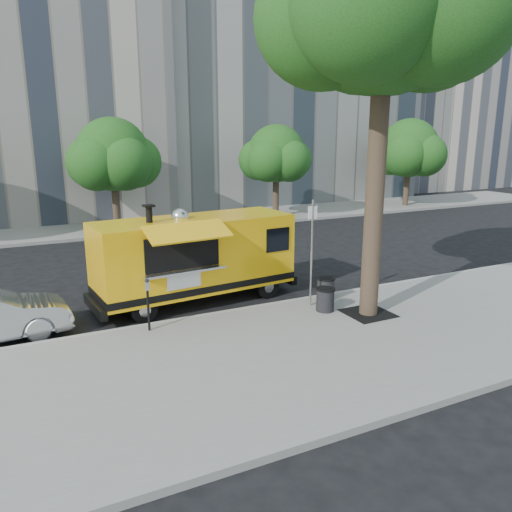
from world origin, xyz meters
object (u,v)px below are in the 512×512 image
Objects in this scene: far_tree_c at (276,154)px; far_tree_d at (409,148)px; sign_post at (312,247)px; trash_bin_left at (325,299)px; trash_bin_right at (326,288)px; food_truck at (194,256)px; far_tree_b at (113,155)px; parking_meter at (148,298)px.

far_tree_c is 0.92× the size of far_tree_d.
far_tree_d is 21.79m from sign_post.
trash_bin_right is (0.55, 0.79, 0.01)m from trash_bin_left.
far_tree_c is at bearing 46.96° from food_truck.
far_tree_b is 14.61m from sign_post.
sign_post is at bearing -79.85° from far_tree_b.
parking_meter is 4.76m from trash_bin_left.
far_tree_d is at bearing 26.76° from food_truck.
far_tree_c reaches higher than parking_meter.
far_tree_c is 7.93× the size of trash_bin_right.
parking_meter is (-4.55, 0.20, -0.87)m from sign_post.
far_tree_d is 22.23m from trash_bin_left.
trash_bin_left is at bearing -79.74° from far_tree_b.
food_truck reaches higher than parking_meter.
far_tree_b is at bearing 102.99° from trash_bin_right.
far_tree_d is 22.72m from food_truck.
trash_bin_left is (2.68, -14.80, -3.34)m from far_tree_b.
far_tree_b reaches higher than far_tree_c.
parking_meter is 2.09× the size of trash_bin_left.
far_tree_b is 8.60× the size of trash_bin_left.
far_tree_c is at bearing -178.85° from far_tree_d.
far_tree_b is 0.88× the size of food_truck.
sign_post is 4.69× the size of trash_bin_left.
parking_meter reaches higher than trash_bin_right.
far_tree_d reaches higher than far_tree_b.
trash_bin_left is at bearing -124.71° from trash_bin_right.
far_tree_b is at bearing 81.90° from parking_meter.
far_tree_d reaches higher than parking_meter.
food_truck is at bearing 150.73° from trash_bin_right.
sign_post reaches higher than trash_bin_right.
trash_bin_right is at bearing -112.83° from far_tree_c.
food_truck is at bearing -90.54° from far_tree_b.
food_truck is (-9.11, -11.83, -2.32)m from far_tree_c.
far_tree_c is at bearing 65.19° from sign_post.
sign_post is 0.48× the size of food_truck.
sign_post is at bearing -2.52° from parking_meter.
sign_post is 1.53m from trash_bin_right.
far_tree_b is 1.83× the size of sign_post.
trash_bin_left is at bearing -113.56° from far_tree_c.
far_tree_c is 10.00m from far_tree_d.
sign_post is 1.47m from trash_bin_left.
parking_meter is (-2.00, -14.05, -2.85)m from far_tree_b.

